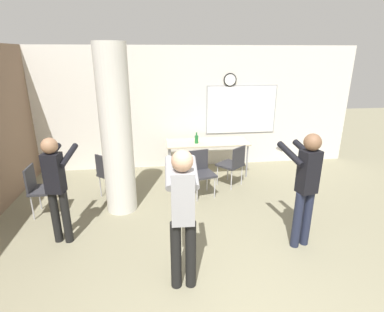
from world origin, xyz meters
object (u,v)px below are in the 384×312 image
at_px(chair_near_pillar, 110,172).
at_px(person_watching_back, 56,183).
at_px(chair_by_left_wall, 40,187).
at_px(chair_table_front, 201,170).
at_px(folding_table, 207,144).
at_px(bottle_on_table, 197,139).
at_px(person_playing_side, 306,182).
at_px(chair_table_right, 233,163).
at_px(person_playing_front, 183,210).

relative_size(chair_near_pillar, person_watching_back, 0.55).
bearing_deg(chair_by_left_wall, chair_table_front, 8.49).
xyz_separation_m(folding_table, bottle_on_table, (-0.25, -0.09, 0.14)).
height_order(folding_table, person_playing_side, person_playing_side).
height_order(chair_table_right, person_playing_front, person_playing_front).
relative_size(chair_by_left_wall, person_playing_front, 0.51).
bearing_deg(chair_by_left_wall, folding_table, 25.29).
bearing_deg(person_playing_front, person_playing_side, 18.90).
bearing_deg(person_watching_back, chair_by_left_wall, 123.71).
distance_m(chair_table_front, person_playing_front, 2.48).
relative_size(folding_table, chair_by_left_wall, 2.09).
bearing_deg(chair_by_left_wall, person_playing_front, -41.28).
relative_size(chair_by_left_wall, person_watching_back, 0.55).
xyz_separation_m(folding_table, chair_by_left_wall, (-3.09, -1.46, -0.20)).
height_order(chair_table_front, chair_near_pillar, same).
relative_size(chair_table_front, person_playing_front, 0.51).
xyz_separation_m(person_watching_back, person_playing_front, (1.66, -1.10, 0.07)).
relative_size(chair_table_right, chair_near_pillar, 1.00).
relative_size(bottle_on_table, chair_by_left_wall, 0.28).
bearing_deg(chair_near_pillar, bottle_on_table, 26.17).
height_order(chair_near_pillar, person_watching_back, person_watching_back).
bearing_deg(chair_near_pillar, person_watching_back, -110.68).
height_order(bottle_on_table, chair_near_pillar, bottle_on_table).
bearing_deg(folding_table, chair_table_front, -106.00).
xyz_separation_m(chair_table_right, chair_by_left_wall, (-3.50, -0.73, 0.00)).
bearing_deg(chair_near_pillar, folding_table, 25.30).
bearing_deg(folding_table, person_playing_side, -73.08).
distance_m(person_playing_side, person_watching_back, 3.42).
relative_size(chair_near_pillar, person_playing_side, 0.52).
bearing_deg(bottle_on_table, chair_table_right, -44.16).
bearing_deg(person_playing_side, bottle_on_table, 112.12).
distance_m(chair_table_right, chair_near_pillar, 2.44).
bearing_deg(chair_table_right, person_playing_side, -77.93).
distance_m(chair_table_right, person_watching_back, 3.36).
distance_m(folding_table, person_playing_side, 2.96).
relative_size(person_watching_back, person_playing_front, 0.93).
relative_size(chair_near_pillar, chair_by_left_wall, 1.00).
xyz_separation_m(folding_table, person_playing_side, (0.86, -2.82, 0.26)).
relative_size(chair_by_left_wall, person_playing_side, 0.52).
distance_m(folding_table, chair_table_front, 1.11).
height_order(person_watching_back, person_playing_front, person_playing_front).
bearing_deg(chair_near_pillar, person_playing_side, -32.99).
height_order(folding_table, chair_near_pillar, chair_near_pillar).
bearing_deg(chair_table_right, bottle_on_table, 135.84).
bearing_deg(person_playing_front, bottle_on_table, 79.47).
xyz_separation_m(bottle_on_table, person_playing_side, (1.11, -2.73, 0.12)).
bearing_deg(chair_table_front, chair_by_left_wall, -171.51).
bearing_deg(person_playing_side, chair_near_pillar, 147.01).
xyz_separation_m(chair_table_front, person_playing_front, (-0.57, -2.37, 0.49)).
distance_m(chair_table_front, person_watching_back, 2.60).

